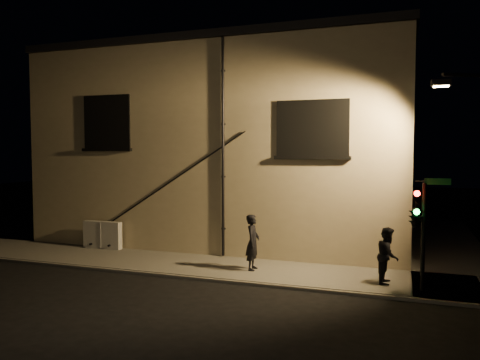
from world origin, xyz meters
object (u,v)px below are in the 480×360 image
at_px(utility_cabinet, 102,235).
at_px(pedestrian_b, 388,255).
at_px(pedestrian_a, 253,242).
at_px(traffic_signal, 416,216).

relative_size(utility_cabinet, pedestrian_b, 1.00).
height_order(pedestrian_a, traffic_signal, traffic_signal).
bearing_deg(pedestrian_a, pedestrian_b, -95.89).
bearing_deg(pedestrian_b, pedestrian_a, 91.75).
xyz_separation_m(pedestrian_b, traffic_signal, (0.77, -0.59, 1.33)).
xyz_separation_m(utility_cabinet, traffic_signal, (12.19, -2.12, 1.63)).
bearing_deg(utility_cabinet, pedestrian_b, -7.67).
bearing_deg(pedestrian_b, utility_cabinet, 86.86).
xyz_separation_m(utility_cabinet, pedestrian_b, (11.42, -1.54, 0.30)).
distance_m(pedestrian_b, traffic_signal, 1.65).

